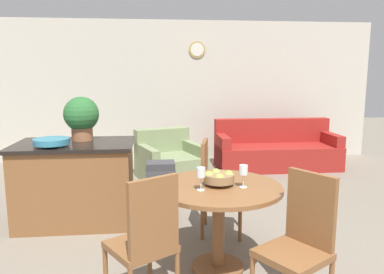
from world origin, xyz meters
name	(u,v)px	position (x,y,z in m)	size (l,w,h in m)	color
wall_back	(172,91)	(0.00, 5.56, 1.35)	(8.00, 0.09, 2.70)	beige
dining_table	(219,205)	(0.17, 1.18, 0.58)	(1.07, 1.07, 0.75)	brown
dining_chair_near_left	(146,237)	(-0.44, 0.70, 0.54)	(0.58, 0.58, 1.00)	brown
dining_chair_near_right	(300,238)	(0.64, 0.57, 0.54)	(0.58, 0.58, 1.00)	brown
dining_chair_far_side	(214,184)	(0.26, 1.94, 0.54)	(0.50, 0.50, 1.00)	brown
fruit_bowl	(219,178)	(0.17, 1.18, 0.82)	(0.26, 0.26, 0.12)	olive
wine_glass_left	(201,173)	(0.00, 1.06, 0.89)	(0.07, 0.07, 0.19)	silver
wine_glass_right	(243,171)	(0.36, 1.10, 0.89)	(0.07, 0.07, 0.19)	silver
kitchen_island	(76,182)	(-1.26, 2.40, 0.46)	(1.30, 0.85, 0.92)	brown
teal_bowl	(52,142)	(-1.45, 2.21, 0.97)	(0.38, 0.38, 0.09)	teal
potted_plant	(81,116)	(-1.19, 2.58, 1.20)	(0.40, 0.40, 0.50)	#A36642
trash_bin	(161,191)	(-0.30, 2.36, 0.34)	(0.33, 0.26, 0.69)	#47474C
couch	(276,151)	(1.84, 4.65, 0.29)	(2.16, 0.87, 0.86)	maroon
armchair	(169,162)	(-0.13, 4.08, 0.27)	(1.19, 1.20, 0.79)	gray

